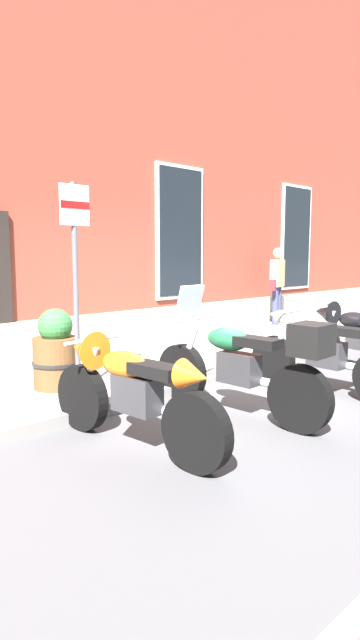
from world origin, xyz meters
TOP-DOWN VIEW (x-y plane):
  - ground_plane at (0.00, 0.00)m, footprint 140.00×140.00m
  - sidewalk at (0.00, 1.40)m, footprint 26.03×2.81m
  - motorcycle_orange_sport at (-2.12, -0.78)m, footprint 0.62×2.08m
  - motorcycle_green_touring at (-0.75, -1.00)m, footprint 0.62×2.21m
  - motorcycle_grey_naked at (0.68, -1.06)m, footprint 0.62×2.08m
  - motorcycle_black_sport at (2.01, -0.84)m, footprint 0.63×2.03m
  - pedestrian_tan_coat at (4.54, 2.29)m, footprint 0.65×0.31m
  - parking_sign at (-1.69, 0.65)m, footprint 0.36×0.07m
  - barrel_planter at (-1.80, 0.96)m, footprint 0.56×0.56m

SIDE VIEW (x-z plane):
  - ground_plane at x=0.00m, z-range 0.00..0.00m
  - sidewalk at x=0.00m, z-range 0.00..0.14m
  - motorcycle_grey_naked at x=0.68m, z-range 0.00..0.97m
  - motorcycle_orange_sport at x=-2.12m, z-range 0.05..1.04m
  - motorcycle_black_sport at x=2.01m, z-range 0.05..1.05m
  - barrel_planter at x=-1.80m, z-range 0.08..1.02m
  - motorcycle_green_touring at x=-0.75m, z-range -0.11..1.24m
  - pedestrian_tan_coat at x=4.54m, z-range 0.24..1.94m
  - parking_sign at x=-1.69m, z-range 0.48..2.82m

